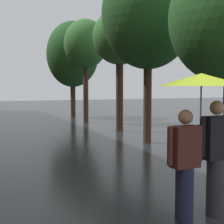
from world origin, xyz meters
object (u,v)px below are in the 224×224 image
(street_tree_1, at_px, (148,14))
(street_tree_3, at_px, (85,45))
(street_tree_4, at_px, (73,54))
(street_tree_2, at_px, (120,38))
(couple_under_umbrella, at_px, (201,119))

(street_tree_1, relative_size, street_tree_3, 1.14)
(street_tree_1, xyz_separation_m, street_tree_4, (0.25, 10.25, -0.45))
(street_tree_2, height_order, street_tree_4, street_tree_4)
(street_tree_4, xyz_separation_m, couple_under_umbrella, (-2.63, -16.38, -2.37))
(street_tree_1, distance_m, couple_under_umbrella, 7.16)
(street_tree_1, height_order, street_tree_2, street_tree_1)
(street_tree_4, relative_size, couple_under_umbrella, 2.76)
(street_tree_2, distance_m, couple_under_umbrella, 9.90)
(street_tree_1, relative_size, street_tree_4, 1.05)
(street_tree_4, height_order, couple_under_umbrella, street_tree_4)
(street_tree_1, bearing_deg, couple_under_umbrella, -111.23)
(street_tree_3, distance_m, street_tree_4, 3.33)
(street_tree_2, bearing_deg, street_tree_1, -95.56)
(street_tree_2, xyz_separation_m, street_tree_3, (-0.27, 3.85, 0.15))
(street_tree_1, xyz_separation_m, street_tree_2, (0.30, 3.08, -0.38))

